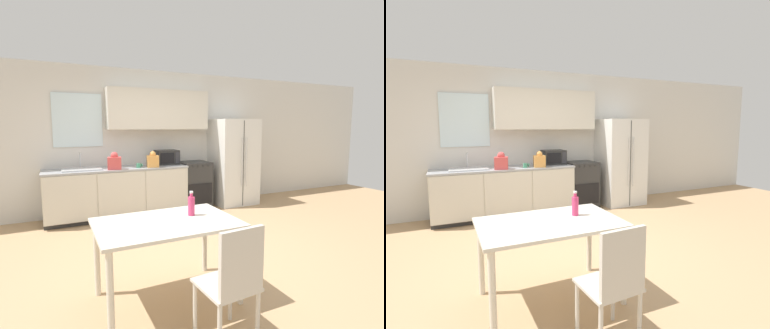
% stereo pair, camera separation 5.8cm
% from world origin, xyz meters
% --- Properties ---
extents(ground_plane, '(12.00, 12.00, 0.00)m').
position_xyz_m(ground_plane, '(0.00, 0.00, 0.00)').
color(ground_plane, tan).
extents(wall_back, '(12.00, 0.38, 2.70)m').
position_xyz_m(wall_back, '(0.05, 2.14, 1.47)').
color(wall_back, silver).
rests_on(wall_back, ground_plane).
extents(kitchen_counter, '(2.49, 0.68, 0.89)m').
position_xyz_m(kitchen_counter, '(-0.53, 1.81, 0.45)').
color(kitchen_counter, '#333333').
rests_on(kitchen_counter, ground_plane).
extents(oven_range, '(0.59, 0.60, 0.92)m').
position_xyz_m(oven_range, '(1.01, 1.85, 0.46)').
color(oven_range, '#2D2D2D').
rests_on(oven_range, ground_plane).
extents(refrigerator, '(0.87, 0.79, 1.77)m').
position_xyz_m(refrigerator, '(1.89, 1.77, 0.89)').
color(refrigerator, silver).
rests_on(refrigerator, ground_plane).
extents(kitchen_sink, '(0.64, 0.45, 0.28)m').
position_xyz_m(kitchen_sink, '(-1.14, 1.82, 0.91)').
color(kitchen_sink, '#B7BABC').
rests_on(kitchen_sink, kitchen_counter).
extents(microwave, '(0.42, 0.37, 0.27)m').
position_xyz_m(microwave, '(0.45, 1.93, 1.03)').
color(microwave, '#282828').
rests_on(microwave, kitchen_counter).
extents(coffee_mug, '(0.11, 0.08, 0.08)m').
position_xyz_m(coffee_mug, '(-0.18, 1.65, 0.93)').
color(coffee_mug, '#3F8C66').
rests_on(coffee_mug, kitchen_counter).
extents(grocery_bag_0, '(0.26, 0.24, 0.30)m').
position_xyz_m(grocery_bag_0, '(-0.62, 1.62, 1.02)').
color(grocery_bag_0, '#D14C4C').
rests_on(grocery_bag_0, kitchen_counter).
extents(grocery_bag_1, '(0.22, 0.20, 0.29)m').
position_xyz_m(grocery_bag_1, '(0.06, 1.61, 1.02)').
color(grocery_bag_1, '#DB994C').
rests_on(grocery_bag_1, kitchen_counter).
extents(dining_table, '(1.29, 0.83, 0.76)m').
position_xyz_m(dining_table, '(-0.66, -1.04, 0.66)').
color(dining_table, beige).
rests_on(dining_table, ground_plane).
extents(dining_chair_near, '(0.43, 0.43, 0.93)m').
position_xyz_m(dining_chair_near, '(-0.45, -1.83, 0.54)').
color(dining_chair_near, beige).
rests_on(dining_chair_near, ground_plane).
extents(drink_bottle, '(0.07, 0.07, 0.24)m').
position_xyz_m(drink_bottle, '(-0.38, -0.96, 0.86)').
color(drink_bottle, '#DB386B').
rests_on(drink_bottle, dining_table).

